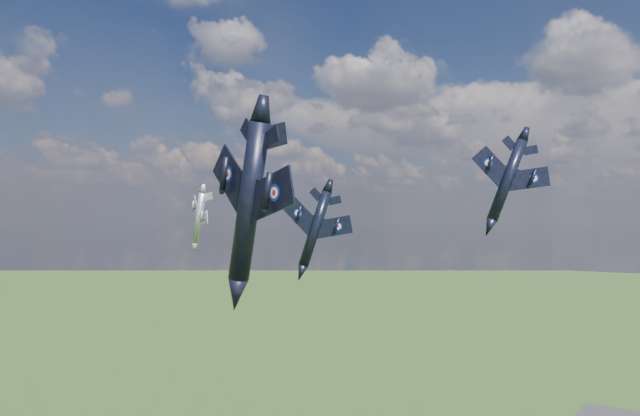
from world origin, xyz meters
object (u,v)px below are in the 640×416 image
Objects in this scene: jet_lead_navy at (315,228)px; jet_high_navy at (507,180)px; jet_right_navy at (249,202)px; jet_left_silver at (199,218)px.

jet_lead_navy is 27.54m from jet_high_navy.
jet_left_silver is at bearing 155.15° from jet_right_navy.
jet_high_navy is 1.26× the size of jet_left_silver.
jet_high_navy is at bearing 36.20° from jet_left_silver.
jet_high_navy is at bearing 24.76° from jet_lead_navy.
jet_right_navy is 0.90× the size of jet_high_navy.
jet_high_navy is 50.05m from jet_left_silver.
jet_lead_navy is 38.36m from jet_right_navy.
jet_left_silver is (-31.34, 9.95, 1.39)m from jet_lead_navy.
jet_lead_navy is 1.08× the size of jet_left_silver.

